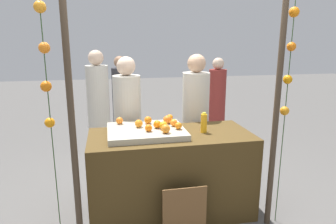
# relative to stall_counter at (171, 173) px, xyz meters

# --- Properties ---
(ground_plane) EXTENTS (24.00, 24.00, 0.00)m
(ground_plane) POSITION_rel_stall_counter_xyz_m (0.00, 0.00, -0.45)
(ground_plane) COLOR #565451
(stall_counter) EXTENTS (1.70, 0.78, 0.89)m
(stall_counter) POSITION_rel_stall_counter_xyz_m (0.00, 0.00, 0.00)
(stall_counter) COLOR #4C3819
(stall_counter) RESTS_ON ground_plane
(orange_tray) EXTENTS (0.79, 0.64, 0.06)m
(orange_tray) POSITION_rel_stall_counter_xyz_m (-0.25, 0.04, 0.48)
(orange_tray) COLOR #B2AD99
(orange_tray) RESTS_ON stall_counter
(orange_0) EXTENTS (0.07, 0.07, 0.07)m
(orange_0) POSITION_rel_stall_counter_xyz_m (0.05, 0.31, 0.54)
(orange_0) COLOR orange
(orange_0) RESTS_ON orange_tray
(orange_1) EXTENTS (0.08, 0.08, 0.08)m
(orange_1) POSITION_rel_stall_counter_xyz_m (-0.32, 0.11, 0.55)
(orange_1) COLOR orange
(orange_1) RESTS_ON orange_tray
(orange_2) EXTENTS (0.08, 0.08, 0.08)m
(orange_2) POSITION_rel_stall_counter_xyz_m (-0.14, 0.04, 0.55)
(orange_2) COLOR orange
(orange_2) RESTS_ON orange_tray
(orange_3) EXTENTS (0.07, 0.07, 0.07)m
(orange_3) POSITION_rel_stall_counter_xyz_m (0.07, -0.05, 0.54)
(orange_3) COLOR orange
(orange_3) RESTS_ON orange_tray
(orange_4) EXTENTS (0.08, 0.08, 0.08)m
(orange_4) POSITION_rel_stall_counter_xyz_m (0.05, 0.08, 0.54)
(orange_4) COLOR orange
(orange_4) RESTS_ON orange_tray
(orange_5) EXTENTS (0.09, 0.09, 0.09)m
(orange_5) POSITION_rel_stall_counter_xyz_m (-0.08, -0.03, 0.55)
(orange_5) COLOR orange
(orange_5) RESTS_ON orange_tray
(orange_6) EXTENTS (0.09, 0.09, 0.09)m
(orange_6) POSITION_rel_stall_counter_xyz_m (-0.08, -0.15, 0.55)
(orange_6) COLOR orange
(orange_6) RESTS_ON orange_tray
(orange_7) EXTENTS (0.07, 0.07, 0.07)m
(orange_7) POSITION_rel_stall_counter_xyz_m (-0.24, -0.06, 0.54)
(orange_7) COLOR orange
(orange_7) RESTS_ON orange_tray
(orange_8) EXTENTS (0.08, 0.08, 0.08)m
(orange_8) POSITION_rel_stall_counter_xyz_m (-0.51, 0.28, 0.54)
(orange_8) COLOR orange
(orange_8) RESTS_ON orange_tray
(orange_9) EXTENTS (0.08, 0.08, 0.08)m
(orange_9) POSITION_rel_stall_counter_xyz_m (-0.21, 0.22, 0.55)
(orange_9) COLOR orange
(orange_9) RESTS_ON orange_tray
(orange_10) EXTENTS (0.09, 0.09, 0.09)m
(orange_10) POSITION_rel_stall_counter_xyz_m (0.00, 0.19, 0.55)
(orange_10) COLOR orange
(orange_10) RESTS_ON orange_tray
(juice_bottle) EXTENTS (0.07, 0.07, 0.22)m
(juice_bottle) POSITION_rel_stall_counter_xyz_m (0.35, -0.02, 0.55)
(juice_bottle) COLOR gold
(juice_bottle) RESTS_ON stall_counter
(chalkboard_sign) EXTENTS (0.42, 0.03, 0.55)m
(chalkboard_sign) POSITION_rel_stall_counter_xyz_m (0.02, -0.52, -0.18)
(chalkboard_sign) COLOR brown
(chalkboard_sign) RESTS_ON ground_plane
(vendor_left) EXTENTS (0.33, 0.33, 1.66)m
(vendor_left) POSITION_rel_stall_counter_xyz_m (-0.40, 0.66, 0.33)
(vendor_left) COLOR beige
(vendor_left) RESTS_ON ground_plane
(vendor_right) EXTENTS (0.34, 0.34, 1.68)m
(vendor_right) POSITION_rel_stall_counter_xyz_m (0.45, 0.63, 0.34)
(vendor_right) COLOR beige
(vendor_right) RESTS_ON ground_plane
(crowd_person_0) EXTENTS (0.34, 0.34, 1.70)m
(crowd_person_0) POSITION_rel_stall_counter_xyz_m (-0.78, 1.74, 0.35)
(crowd_person_0) COLOR beige
(crowd_person_0) RESTS_ON ground_plane
(crowd_person_1) EXTENTS (0.31, 0.31, 1.57)m
(crowd_person_1) POSITION_rel_stall_counter_xyz_m (-0.39, 2.57, 0.29)
(crowd_person_1) COLOR #333338
(crowd_person_1) RESTS_ON ground_plane
(crowd_person_2) EXTENTS (0.31, 0.31, 1.54)m
(crowd_person_2) POSITION_rel_stall_counter_xyz_m (1.32, 2.15, 0.27)
(crowd_person_2) COLOR maroon
(crowd_person_2) RESTS_ON ground_plane
(canopy_post_left) EXTENTS (0.06, 0.06, 2.27)m
(canopy_post_left) POSITION_rel_stall_counter_xyz_m (-0.93, -0.43, 0.69)
(canopy_post_left) COLOR #473828
(canopy_post_left) RESTS_ON ground_plane
(canopy_post_right) EXTENTS (0.06, 0.06, 2.27)m
(canopy_post_right) POSITION_rel_stall_counter_xyz_m (0.93, -0.43, 0.69)
(canopy_post_right) COLOR #473828
(canopy_post_right) RESTS_ON ground_plane
(garland_strand_left) EXTENTS (0.10, 0.10, 2.19)m
(garland_strand_left) POSITION_rel_stall_counter_xyz_m (-1.10, -0.41, 1.20)
(garland_strand_left) COLOR #2D4C23
(garland_strand_left) RESTS_ON ground_plane
(garland_strand_right) EXTENTS (0.10, 0.09, 2.19)m
(garland_strand_right) POSITION_rel_stall_counter_xyz_m (1.03, -0.41, 1.19)
(garland_strand_right) COLOR #2D4C23
(garland_strand_right) RESTS_ON ground_plane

